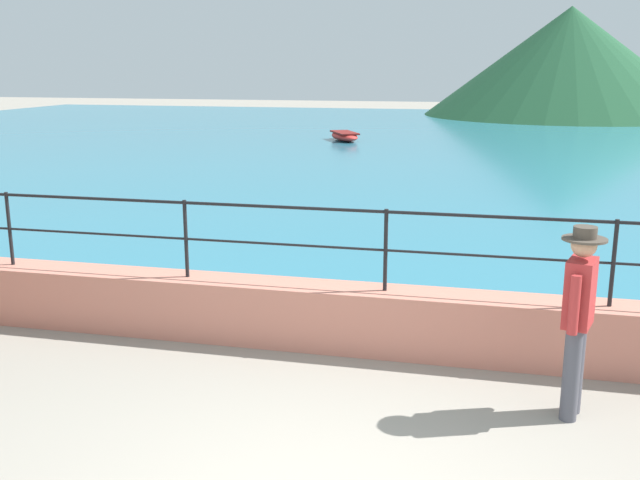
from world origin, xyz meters
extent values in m
cube|color=tan|center=(0.00, 3.20, 0.35)|extent=(20.00, 0.56, 0.70)
cylinder|color=black|center=(-4.60, 3.20, 1.15)|extent=(0.04, 0.04, 0.90)
cylinder|color=black|center=(-2.30, 3.20, 1.15)|extent=(0.04, 0.04, 0.90)
cylinder|color=black|center=(0.00, 3.20, 1.15)|extent=(0.04, 0.04, 0.90)
cylinder|color=black|center=(2.30, 3.20, 1.15)|extent=(0.04, 0.04, 0.90)
cylinder|color=black|center=(0.00, 3.20, 1.57)|extent=(18.40, 0.04, 0.04)
cylinder|color=black|center=(0.00, 3.20, 1.15)|extent=(18.40, 0.03, 0.03)
cube|color=teal|center=(0.00, 25.84, 0.03)|extent=(64.00, 44.32, 0.06)
cone|color=#1E4C2D|center=(5.21, 43.44, 3.26)|extent=(17.27, 17.27, 6.52)
cylinder|color=#4C4C56|center=(1.84, 1.98, 0.43)|extent=(0.15, 0.15, 0.86)
cylinder|color=#4C4C56|center=(1.89, 2.15, 0.43)|extent=(0.15, 0.15, 0.86)
cube|color=#B22D2D|center=(1.87, 2.06, 1.16)|extent=(0.31, 0.41, 0.60)
cylinder|color=#B22D2D|center=(1.80, 1.83, 1.12)|extent=(0.09, 0.09, 0.52)
cylinder|color=#B22D2D|center=(1.93, 2.29, 1.12)|extent=(0.09, 0.09, 0.52)
sphere|color=tan|center=(1.87, 2.06, 1.59)|extent=(0.22, 0.22, 0.22)
cylinder|color=#4C4238|center=(1.87, 2.06, 1.64)|extent=(0.38, 0.38, 0.02)
cylinder|color=#4C4238|center=(1.87, 2.06, 1.70)|extent=(0.20, 0.20, 0.10)
ellipsoid|color=red|center=(-4.90, 25.21, 0.24)|extent=(1.86, 2.46, 0.36)
cube|color=maroon|center=(-4.90, 25.21, 0.39)|extent=(1.53, 1.99, 0.06)
camera|label=1|loc=(1.07, -4.35, 3.08)|focal=41.05mm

